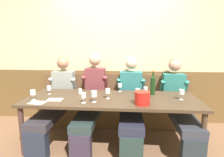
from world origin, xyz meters
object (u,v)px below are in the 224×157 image
at_px(person_center_left_seat, 131,98).
at_px(wine_glass_near_bucket, 120,86).
at_px(wine_glass_mid_right, 33,93).
at_px(wine_bottle_clear_water, 153,84).
at_px(person_right_seat, 178,100).
at_px(person_left_seat, 92,95).
at_px(water_tumbler_right, 137,91).
at_px(wine_glass_by_bottle, 49,88).
at_px(water_tumbler_center, 80,91).
at_px(wine_glass_mid_left, 94,94).
at_px(wine_glass_center_rear, 146,90).
at_px(wall_bench, 115,110).
at_px(wine_glass_center_front, 182,93).
at_px(wine_glass_right_end, 108,91).
at_px(ice_bucket, 142,98).
at_px(person_center_right_seat, 57,97).
at_px(dining_table, 111,102).
at_px(wine_glass_left_end, 83,96).

height_order(person_center_left_seat, wine_glass_near_bucket, person_center_left_seat).
bearing_deg(person_center_left_seat, wine_glass_mid_right, -157.64).
bearing_deg(wine_bottle_clear_water, person_right_seat, 14.83).
relative_size(person_left_seat, water_tumbler_right, 14.41).
height_order(wine_glass_by_bottle, water_tumbler_center, wine_glass_by_bottle).
height_order(person_right_seat, wine_glass_mid_left, person_right_seat).
xyz_separation_m(person_right_seat, wine_glass_center_rear, (-0.55, -0.27, 0.22)).
height_order(wine_glass_center_rear, water_tumbler_center, wine_glass_center_rear).
relative_size(wall_bench, wine_glass_mid_right, 19.25).
distance_m(person_right_seat, wine_bottle_clear_water, 0.52).
distance_m(person_right_seat, wine_glass_center_front, 0.42).
xyz_separation_m(wine_glass_right_end, water_tumbler_right, (0.44, 0.26, -0.06)).
height_order(person_left_seat, person_center_left_seat, person_left_seat).
bearing_deg(water_tumbler_center, ice_bucket, -25.92).
bearing_deg(person_right_seat, person_left_seat, 179.52).
bearing_deg(wall_bench, ice_bucket, -67.25).
bearing_deg(wine_glass_mid_left, wine_bottle_clear_water, 28.84).
height_order(person_center_right_seat, wine_glass_mid_left, person_center_right_seat).
height_order(dining_table, person_center_left_seat, person_center_left_seat).
xyz_separation_m(wine_glass_near_bucket, wine_glass_left_end, (-0.46, -0.64, -0.00)).
distance_m(wall_bench, person_center_right_seat, 1.10).
relative_size(person_right_seat, wine_glass_center_front, 9.33).
height_order(person_center_left_seat, water_tumbler_center, person_center_left_seat).
height_order(person_center_right_seat, person_right_seat, person_center_right_seat).
relative_size(person_center_left_seat, person_right_seat, 1.00).
bearing_deg(person_center_left_seat, person_center_right_seat, -179.28).
xyz_separation_m(wine_glass_mid_right, water_tumbler_center, (0.57, 0.39, -0.06)).
distance_m(wine_glass_mid_left, wine_glass_center_rear, 0.78).
height_order(wall_bench, person_right_seat, person_right_seat).
bearing_deg(dining_table, wine_glass_by_bottle, 172.97).
distance_m(wall_bench, wine_glass_center_front, 1.37).
bearing_deg(wine_glass_mid_right, wine_glass_center_front, 5.32).
relative_size(person_left_seat, wine_glass_center_front, 9.33).
relative_size(ice_bucket, wine_glass_right_end, 1.33).
distance_m(dining_table, water_tumbler_right, 0.46).
distance_m(person_center_left_seat, ice_bucket, 0.67).
relative_size(wall_bench, wine_bottle_clear_water, 7.48).
bearing_deg(wine_glass_by_bottle, dining_table, -7.03).
distance_m(ice_bucket, wine_glass_mid_left, 0.64).
bearing_deg(wine_glass_left_end, wine_glass_center_front, 10.95).
xyz_separation_m(person_left_seat, wine_glass_center_front, (1.35, -0.37, 0.18)).
bearing_deg(wine_glass_left_end, person_left_seat, 91.10).
distance_m(person_center_right_seat, water_tumbler_center, 0.50).
relative_size(ice_bucket, wine_glass_mid_left, 1.28).
relative_size(person_center_right_seat, wine_glass_mid_left, 8.88).
height_order(dining_table, wine_glass_right_end, wine_glass_right_end).
relative_size(wine_bottle_clear_water, wine_glass_center_front, 2.57).
height_order(person_center_left_seat, water_tumbler_right, person_center_left_seat).
distance_m(wall_bench, person_right_seat, 1.17).
bearing_deg(wine_glass_near_bucket, wine_bottle_clear_water, -14.61).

